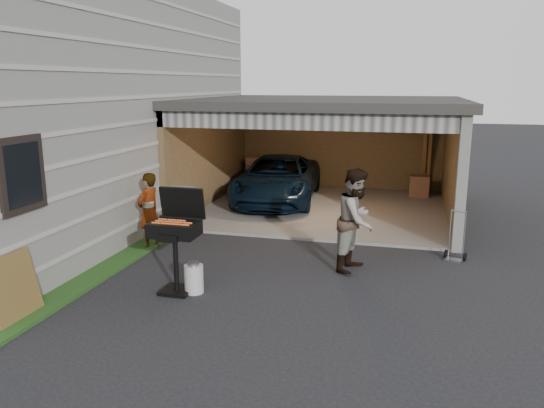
{
  "coord_description": "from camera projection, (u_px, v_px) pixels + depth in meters",
  "views": [
    {
      "loc": [
        2.91,
        -7.13,
        3.28
      ],
      "look_at": [
        0.54,
        1.87,
        1.15
      ],
      "focal_mm": 35.0,
      "sensor_mm": 36.0,
      "label": 1
    }
  ],
  "objects": [
    {
      "name": "propane_tank",
      "position": [
        194.0,
        279.0,
        8.45
      ],
      "size": [
        0.35,
        0.35,
        0.46
      ],
      "primitive_type": "cylinder",
      "rotation": [
        0.0,
        0.0,
        0.14
      ],
      "color": "beige",
      "rests_on": "ground"
    },
    {
      "name": "hand_truck",
      "position": [
        455.0,
        251.0,
        10.02
      ],
      "size": [
        0.43,
        0.39,
        0.96
      ],
      "rotation": [
        0.0,
        0.0,
        -0.33
      ],
      "color": "slate",
      "rests_on": "ground"
    },
    {
      "name": "house",
      "position": [
        34.0,
        105.0,
        12.83
      ],
      "size": [
        7.0,
        11.0,
        5.5
      ],
      "primitive_type": "cube",
      "color": "#474744",
      "rests_on": "ground"
    },
    {
      "name": "bbq_grill",
      "position": [
        176.0,
        232.0,
        8.34
      ],
      "size": [
        0.75,
        0.65,
        1.66
      ],
      "color": "black",
      "rests_on": "ground"
    },
    {
      "name": "groundcover_strip",
      "position": [
        39.0,
        309.0,
        7.79
      ],
      "size": [
        0.5,
        8.0,
        0.06
      ],
      "primitive_type": "cube",
      "color": "#193814",
      "rests_on": "ground"
    },
    {
      "name": "garage",
      "position": [
        328.0,
        138.0,
        13.98
      ],
      "size": [
        6.8,
        6.3,
        2.9
      ],
      "color": "#605E59",
      "rests_on": "ground"
    },
    {
      "name": "woman",
      "position": [
        149.0,
        211.0,
        10.6
      ],
      "size": [
        0.48,
        0.63,
        1.55
      ],
      "primitive_type": "imported",
      "rotation": [
        0.0,
        0.0,
        -1.78
      ],
      "color": "#99B1C1",
      "rests_on": "ground"
    },
    {
      "name": "ground",
      "position": [
        207.0,
        301.0,
        8.18
      ],
      "size": [
        80.0,
        80.0,
        0.0
      ],
      "primitive_type": "plane",
      "color": "black",
      "rests_on": "ground"
    },
    {
      "name": "man",
      "position": [
        356.0,
        220.0,
        9.37
      ],
      "size": [
        0.91,
        1.05,
        1.84
      ],
      "primitive_type": "imported",
      "rotation": [
        0.0,
        0.0,
        1.3
      ],
      "color": "#3D1C18",
      "rests_on": "ground"
    },
    {
      "name": "plywood_panel",
      "position": [
        15.0,
        289.0,
        7.4
      ],
      "size": [
        0.24,
        0.87,
        0.95
      ],
      "primitive_type": "cube",
      "rotation": [
        0.0,
        -0.21,
        0.0
      ],
      "color": "brown",
      "rests_on": "ground"
    },
    {
      "name": "minivan",
      "position": [
        278.0,
        181.0,
        14.7
      ],
      "size": [
        2.46,
        4.65,
        1.25
      ],
      "primitive_type": "imported",
      "rotation": [
        0.0,
        0.0,
        0.09
      ],
      "color": "black",
      "rests_on": "ground"
    }
  ]
}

